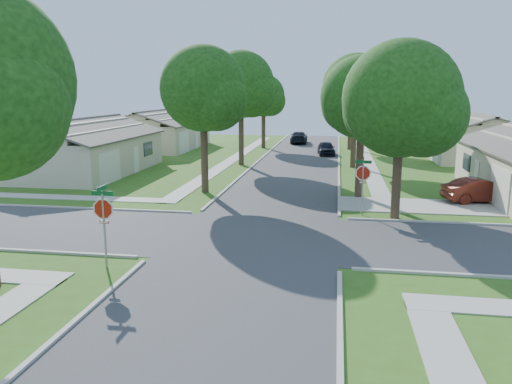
{
  "coord_description": "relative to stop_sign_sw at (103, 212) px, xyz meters",
  "views": [
    {
      "loc": [
        3.34,
        -20.67,
        6.23
      ],
      "look_at": [
        -0.31,
        1.8,
        1.6
      ],
      "focal_mm": 35.0,
      "sensor_mm": 36.0,
      "label": 1
    }
  ],
  "objects": [
    {
      "name": "ground",
      "position": [
        4.7,
        4.7,
        -2.03
      ],
      "size": [
        100.0,
        100.0,
        0.0
      ],
      "primitive_type": "plane",
      "color": "#375617",
      "rests_on": "ground"
    },
    {
      "name": "road_ns",
      "position": [
        4.7,
        4.7,
        -2.03
      ],
      "size": [
        7.0,
        100.0,
        0.02
      ],
      "primitive_type": "cube",
      "color": "#333335",
      "rests_on": "ground"
    },
    {
      "name": "sidewalk_ne",
      "position": [
        10.8,
        30.7,
        -2.01
      ],
      "size": [
        1.2,
        40.0,
        0.04
      ],
      "primitive_type": "cube",
      "color": "#9E9B91",
      "rests_on": "ground"
    },
    {
      "name": "sidewalk_nw",
      "position": [
        -1.4,
        30.7,
        -2.01
      ],
      "size": [
        1.2,
        40.0,
        0.04
      ],
      "primitive_type": "cube",
      "color": "#9E9B91",
      "rests_on": "ground"
    },
    {
      "name": "driveway",
      "position": [
        12.6,
        11.8,
        -2.01
      ],
      "size": [
        8.8,
        3.6,
        0.05
      ],
      "primitive_type": "cube",
      "color": "#9E9B91",
      "rests_on": "ground"
    },
    {
      "name": "stop_sign_sw",
      "position": [
        0.0,
        0.0,
        0.0
      ],
      "size": [
        1.05,
        0.8,
        2.98
      ],
      "color": "gray",
      "rests_on": "ground"
    },
    {
      "name": "stop_sign_ne",
      "position": [
        9.4,
        9.4,
        0.0
      ],
      "size": [
        1.05,
        0.8,
        2.98
      ],
      "color": "gray",
      "rests_on": "ground"
    },
    {
      "name": "tree_e_near",
      "position": [
        9.45,
        13.71,
        3.61
      ],
      "size": [
        4.97,
        4.8,
        8.28
      ],
      "color": "#38281C",
      "rests_on": "ground"
    },
    {
      "name": "tree_e_mid",
      "position": [
        9.46,
        25.71,
        4.22
      ],
      "size": [
        5.59,
        5.4,
        9.21
      ],
      "color": "#38281C",
      "rests_on": "ground"
    },
    {
      "name": "tree_e_far",
      "position": [
        9.45,
        38.71,
        3.95
      ],
      "size": [
        5.17,
        5.0,
        8.72
      ],
      "color": "#38281C",
      "rests_on": "ground"
    },
    {
      "name": "tree_w_near",
      "position": [
        0.06,
        13.71,
        4.08
      ],
      "size": [
        5.38,
        5.2,
        8.97
      ],
      "color": "#38281C",
      "rests_on": "ground"
    },
    {
      "name": "tree_w_mid",
      "position": [
        0.06,
        25.71,
        4.46
      ],
      "size": [
        5.8,
        5.6,
        9.56
      ],
      "color": "#38281C",
      "rests_on": "ground"
    },
    {
      "name": "tree_w_far",
      "position": [
        0.05,
        38.71,
        3.48
      ],
      "size": [
        4.76,
        4.6,
        8.04
      ],
      "color": "#38281C",
      "rests_on": "ground"
    },
    {
      "name": "tree_ne_corner",
      "position": [
        11.06,
        8.91,
        3.56
      ],
      "size": [
        5.8,
        5.6,
        8.66
      ],
      "color": "#38281C",
      "rests_on": "ground"
    },
    {
      "name": "house_ne_far",
      "position": [
        20.69,
        33.7,
        -0.51
      ],
      "size": [
        8.42,
        13.6,
        4.23
      ],
      "color": "#B6A790",
      "rests_on": "ground"
    },
    {
      "name": "house_nw_near",
      "position": [
        -11.29,
        19.7,
        -0.51
      ],
      "size": [
        8.42,
        13.6,
        4.23
      ],
      "color": "#B6A790",
      "rests_on": "ground"
    },
    {
      "name": "house_nw_far",
      "position": [
        -11.29,
        36.7,
        -0.51
      ],
      "size": [
        8.42,
        13.6,
        4.23
      ],
      "color": "#B6A790",
      "rests_on": "ground"
    },
    {
      "name": "car_driveway",
      "position": [
        16.2,
        13.4,
        -1.34
      ],
      "size": [
        4.41,
        2.49,
        1.38
      ],
      "primitive_type": "imported",
      "rotation": [
        0.0,
        0.0,
        1.83
      ],
      "color": "#541A11",
      "rests_on": "ground"
    },
    {
      "name": "car_curb_east",
      "position": [
        7.02,
        33.65,
        -1.37
      ],
      "size": [
        1.99,
        4.05,
        1.33
      ],
      "primitive_type": "imported",
      "rotation": [
        0.0,
        0.0,
        0.11
      ],
      "color": "black",
      "rests_on": "ground"
    },
    {
      "name": "car_curb_west",
      "position": [
        3.5,
        44.33,
        -1.32
      ],
      "size": [
        2.2,
        4.98,
        1.42
      ],
      "primitive_type": "imported",
      "rotation": [
        0.0,
        0.0,
        3.18
      ],
      "color": "black",
      "rests_on": "ground"
    }
  ]
}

